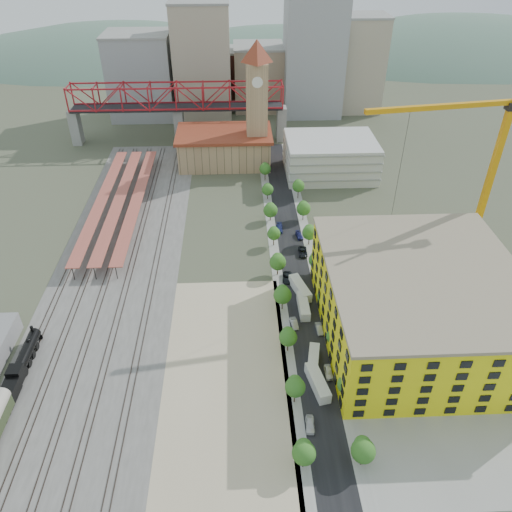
{
  "coord_description": "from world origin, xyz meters",
  "views": [
    {
      "loc": [
        -0.73,
        -108.54,
        86.76
      ],
      "look_at": [
        4.13,
        0.28,
        10.0
      ],
      "focal_mm": 35.0,
      "sensor_mm": 36.0,
      "label": 1
    }
  ],
  "objects_px": {
    "site_trailer_d": "(300,288)",
    "car_0": "(310,425)",
    "tower_crane": "(486,153)",
    "clock_tower": "(257,94)",
    "site_trailer_c": "(303,306)",
    "construction_building": "(419,303)",
    "locomotive": "(22,364)",
    "site_trailer_b": "(313,360)",
    "site_trailer_a": "(318,383)"
  },
  "relations": [
    {
      "from": "clock_tower",
      "to": "locomotive",
      "type": "bearing_deg",
      "value": -118.13
    },
    {
      "from": "construction_building",
      "to": "site_trailer_d",
      "type": "xyz_separation_m",
      "value": [
        -26.0,
        16.67,
        -8.03
      ]
    },
    {
      "from": "construction_building",
      "to": "clock_tower",
      "type": "bearing_deg",
      "value": 108.78
    },
    {
      "from": "site_trailer_d",
      "to": "tower_crane",
      "type": "bearing_deg",
      "value": -1.73
    },
    {
      "from": "tower_crane",
      "to": "site_trailer_a",
      "type": "bearing_deg",
      "value": -136.47
    },
    {
      "from": "construction_building",
      "to": "site_trailer_c",
      "type": "relative_size",
      "value": 5.33
    },
    {
      "from": "construction_building",
      "to": "site_trailer_a",
      "type": "relative_size",
      "value": 5.03
    },
    {
      "from": "construction_building",
      "to": "site_trailer_d",
      "type": "height_order",
      "value": "construction_building"
    },
    {
      "from": "site_trailer_a",
      "to": "site_trailer_d",
      "type": "relative_size",
      "value": 1.0
    },
    {
      "from": "site_trailer_a",
      "to": "site_trailer_b",
      "type": "xyz_separation_m",
      "value": [
        0.0,
        6.78,
        -0.16
      ]
    },
    {
      "from": "construction_building",
      "to": "locomotive",
      "type": "distance_m",
      "value": 92.68
    },
    {
      "from": "tower_crane",
      "to": "site_trailer_c",
      "type": "height_order",
      "value": "tower_crane"
    },
    {
      "from": "site_trailer_a",
      "to": "site_trailer_d",
      "type": "height_order",
      "value": "site_trailer_d"
    },
    {
      "from": "clock_tower",
      "to": "site_trailer_d",
      "type": "height_order",
      "value": "clock_tower"
    },
    {
      "from": "site_trailer_d",
      "to": "car_0",
      "type": "xyz_separation_m",
      "value": [
        -3.0,
        -43.03,
        -0.62
      ]
    },
    {
      "from": "site_trailer_a",
      "to": "car_0",
      "type": "xyz_separation_m",
      "value": [
        -3.0,
        -10.22,
        -0.61
      ]
    },
    {
      "from": "clock_tower",
      "to": "site_trailer_a",
      "type": "relative_size",
      "value": 5.17
    },
    {
      "from": "site_trailer_a",
      "to": "clock_tower",
      "type": "bearing_deg",
      "value": 82.24
    },
    {
      "from": "clock_tower",
      "to": "car_0",
      "type": "height_order",
      "value": "clock_tower"
    },
    {
      "from": "clock_tower",
      "to": "site_trailer_d",
      "type": "relative_size",
      "value": 5.16
    },
    {
      "from": "site_trailer_a",
      "to": "site_trailer_d",
      "type": "bearing_deg",
      "value": 78.29
    },
    {
      "from": "site_trailer_a",
      "to": "site_trailer_d",
      "type": "distance_m",
      "value": 32.8
    },
    {
      "from": "locomotive",
      "to": "clock_tower",
      "type": "bearing_deg",
      "value": 61.87
    },
    {
      "from": "clock_tower",
      "to": "tower_crane",
      "type": "distance_m",
      "value": 90.2
    },
    {
      "from": "locomotive",
      "to": "site_trailer_c",
      "type": "xyz_separation_m",
      "value": [
        66.0,
        17.87,
        -0.85
      ]
    },
    {
      "from": "site_trailer_b",
      "to": "car_0",
      "type": "distance_m",
      "value": 17.27
    },
    {
      "from": "tower_crane",
      "to": "car_0",
      "type": "height_order",
      "value": "tower_crane"
    },
    {
      "from": "clock_tower",
      "to": "site_trailer_b",
      "type": "height_order",
      "value": "clock_tower"
    },
    {
      "from": "tower_crane",
      "to": "site_trailer_b",
      "type": "distance_m",
      "value": 70.17
    },
    {
      "from": "site_trailer_a",
      "to": "car_0",
      "type": "relative_size",
      "value": 2.25
    },
    {
      "from": "site_trailer_a",
      "to": "tower_crane",
      "type": "bearing_deg",
      "value": 31.83
    },
    {
      "from": "locomotive",
      "to": "car_0",
      "type": "height_order",
      "value": "locomotive"
    },
    {
      "from": "locomotive",
      "to": "site_trailer_a",
      "type": "relative_size",
      "value": 2.29
    },
    {
      "from": "locomotive",
      "to": "site_trailer_b",
      "type": "relative_size",
      "value": 2.59
    },
    {
      "from": "clock_tower",
      "to": "construction_building",
      "type": "distance_m",
      "value": 107.36
    },
    {
      "from": "construction_building",
      "to": "locomotive",
      "type": "relative_size",
      "value": 2.19
    },
    {
      "from": "site_trailer_a",
      "to": "locomotive",
      "type": "bearing_deg",
      "value": 161.69
    },
    {
      "from": "tower_crane",
      "to": "car_0",
      "type": "xyz_separation_m",
      "value": [
        -51.15,
        -55.97,
        -33.42
      ]
    },
    {
      "from": "tower_crane",
      "to": "site_trailer_d",
      "type": "bearing_deg",
      "value": -164.95
    },
    {
      "from": "site_trailer_d",
      "to": "car_0",
      "type": "distance_m",
      "value": 43.14
    },
    {
      "from": "site_trailer_a",
      "to": "site_trailer_c",
      "type": "distance_m",
      "value": 25.51
    },
    {
      "from": "site_trailer_b",
      "to": "site_trailer_d",
      "type": "xyz_separation_m",
      "value": [
        0.0,
        26.02,
        0.16
      ]
    },
    {
      "from": "clock_tower",
      "to": "site_trailer_c",
      "type": "relative_size",
      "value": 5.48
    },
    {
      "from": "site_trailer_d",
      "to": "site_trailer_b",
      "type": "bearing_deg",
      "value": -106.77
    },
    {
      "from": "site_trailer_c",
      "to": "car_0",
      "type": "height_order",
      "value": "site_trailer_c"
    },
    {
      "from": "locomotive",
      "to": "site_trailer_b",
      "type": "distance_m",
      "value": 66.01
    },
    {
      "from": "site_trailer_d",
      "to": "car_0",
      "type": "bearing_deg",
      "value": -110.76
    },
    {
      "from": "construction_building",
      "to": "locomotive",
      "type": "xyz_separation_m",
      "value": [
        -92.0,
        -8.49,
        -7.26
      ]
    },
    {
      "from": "site_trailer_b",
      "to": "site_trailer_a",
      "type": "bearing_deg",
      "value": -78.33
    },
    {
      "from": "clock_tower",
      "to": "site_trailer_c",
      "type": "height_order",
      "value": "clock_tower"
    }
  ]
}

